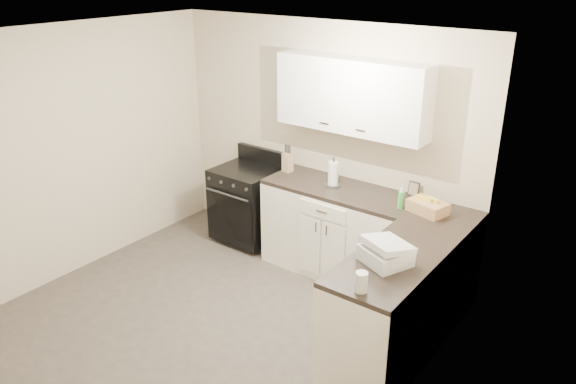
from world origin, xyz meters
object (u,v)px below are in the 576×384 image
Objects in this scene: knife_block at (288,162)px; countertop_grill at (385,255)px; stove at (246,204)px; paper_towel at (333,174)px; wicker_basket at (428,207)px.

countertop_grill is at bearing -25.25° from knife_block.
stove is 1.27m from paper_towel.
knife_block is (0.52, 0.09, 0.58)m from stove.
paper_towel is at bearing 177.42° from wicker_basket.
paper_towel reaches higher than knife_block.
knife_block is 0.60m from paper_towel.
paper_towel is at bearing 2.33° from stove.
stove is 2.21m from wicker_basket.
wicker_basket is at bearing 4.16° from knife_block.
countertop_grill reaches higher than stove.
wicker_basket is at bearing -2.58° from paper_towel.
knife_block reaches higher than countertop_grill.
countertop_grill is (0.11, -1.02, 0.00)m from wicker_basket.
countertop_grill is (1.14, -1.07, -0.06)m from paper_towel.
paper_towel is at bearing 3.02° from knife_block.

